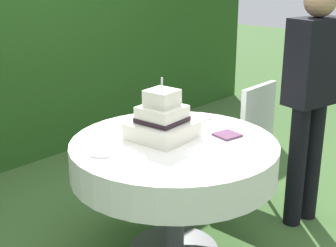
% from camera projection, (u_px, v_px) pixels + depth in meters
% --- Properties ---
extents(cake_table, '(1.21, 1.21, 0.73)m').
position_uv_depth(cake_table, '(174.00, 159.00, 2.82)').
color(cake_table, '#4C4C51').
rests_on(cake_table, ground_plane).
extents(wedding_cake, '(0.36, 0.36, 0.37)m').
position_uv_depth(wedding_cake, '(162.00, 121.00, 2.82)').
color(wedding_cake, silver).
rests_on(wedding_cake, cake_table).
extents(serving_plate_near, '(0.14, 0.14, 0.01)m').
position_uv_depth(serving_plate_near, '(102.00, 153.00, 2.60)').
color(serving_plate_near, white).
rests_on(serving_plate_near, cake_table).
extents(serving_plate_far, '(0.11, 0.11, 0.01)m').
position_uv_depth(serving_plate_far, '(204.00, 117.00, 3.20)').
color(serving_plate_far, white).
rests_on(serving_plate_far, cake_table).
extents(serving_plate_left, '(0.10, 0.10, 0.01)m').
position_uv_depth(serving_plate_left, '(142.00, 117.00, 3.20)').
color(serving_plate_left, white).
rests_on(serving_plate_left, cake_table).
extents(napkin_stack, '(0.16, 0.16, 0.01)m').
position_uv_depth(napkin_stack, '(227.00, 135.00, 2.87)').
color(napkin_stack, '#603856').
rests_on(napkin_stack, cake_table).
extents(garden_chair, '(0.40, 0.40, 0.89)m').
position_uv_depth(garden_chair, '(245.00, 129.00, 3.59)').
color(garden_chair, white).
rests_on(garden_chair, ground_plane).
extents(standing_person, '(0.39, 0.27, 1.60)m').
position_uv_depth(standing_person, '(311.00, 92.00, 3.10)').
color(standing_person, black).
rests_on(standing_person, ground_plane).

